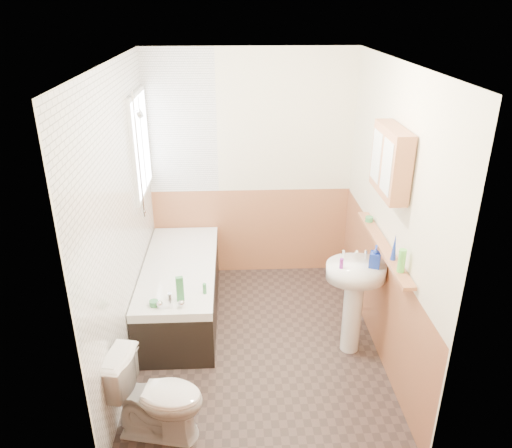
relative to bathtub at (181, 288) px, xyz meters
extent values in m
plane|color=#2F2521|center=(0.73, -0.52, -0.30)|extent=(2.80, 2.80, 0.00)
plane|color=white|center=(0.73, -0.52, 2.20)|extent=(2.80, 2.80, 0.00)
cube|color=#F3EBC8|center=(0.73, 0.89, 0.95)|extent=(2.20, 0.02, 2.50)
cube|color=#F3EBC8|center=(0.73, -1.93, 0.95)|extent=(2.20, 0.02, 2.50)
cube|color=#F3EBC8|center=(-0.38, -0.52, 0.95)|extent=(0.02, 2.80, 2.50)
cube|color=#F3EBC8|center=(1.84, -0.52, 0.95)|extent=(0.02, 2.80, 2.50)
cube|color=#B27049|center=(1.82, -0.52, 0.20)|extent=(0.01, 2.80, 1.00)
cube|color=#B27049|center=(0.73, -1.91, 0.20)|extent=(2.20, 0.01, 1.00)
cube|color=#B27049|center=(0.73, 0.86, 0.20)|extent=(2.20, 0.01, 1.00)
cube|color=white|center=(-0.36, -0.52, 0.95)|extent=(0.01, 2.80, 2.50)
cube|color=white|center=(0.01, 0.86, 1.45)|extent=(0.75, 0.01, 1.50)
cube|color=white|center=(-0.34, 0.43, 1.35)|extent=(0.03, 0.79, 0.99)
cube|color=white|center=(-0.32, 0.43, 1.35)|extent=(0.01, 0.70, 0.90)
cube|color=white|center=(-0.32, 0.43, 1.35)|extent=(0.01, 0.04, 0.90)
cube|color=black|center=(0.00, 0.00, -0.05)|extent=(0.70, 1.70, 0.49)
cube|color=white|center=(0.00, 0.00, 0.23)|extent=(0.70, 1.70, 0.08)
cube|color=white|center=(0.00, 0.00, 0.22)|extent=(0.56, 1.56, 0.04)
cylinder|color=silver|center=(0.00, -0.75, 0.34)|extent=(0.04, 0.04, 0.14)
sphere|color=silver|center=(-0.09, -0.75, 0.31)|extent=(0.06, 0.06, 0.06)
sphere|color=silver|center=(0.09, -0.75, 0.31)|extent=(0.06, 0.06, 0.06)
cylinder|color=silver|center=(-0.32, 0.15, 1.31)|extent=(0.02, 0.02, 1.18)
cylinder|color=silver|center=(-0.32, 0.15, 0.77)|extent=(0.04, 0.04, 0.02)
cylinder|color=silver|center=(-0.32, 0.15, 1.85)|extent=(0.04, 0.04, 0.02)
cylinder|color=silver|center=(-0.27, 0.15, 1.70)|extent=(0.06, 0.08, 0.09)
imported|color=white|center=(-0.03, -1.52, 0.04)|extent=(0.75, 0.51, 0.67)
cylinder|color=white|center=(1.57, -0.63, 0.06)|extent=(0.17, 0.17, 0.71)
ellipsoid|color=white|center=(1.57, -0.63, 0.51)|extent=(0.51, 0.41, 0.14)
cylinder|color=silver|center=(1.47, -0.53, 0.62)|extent=(0.03, 0.03, 0.08)
cylinder|color=silver|center=(1.67, -0.53, 0.62)|extent=(0.03, 0.03, 0.08)
cylinder|color=silver|center=(1.57, -0.55, 0.65)|extent=(0.02, 0.11, 0.09)
cube|color=#B27049|center=(1.77, -0.65, 0.76)|extent=(0.10, 1.36, 0.03)
cube|color=#B27049|center=(1.75, -0.68, 1.49)|extent=(0.14, 0.58, 0.53)
cube|color=silver|center=(1.67, -0.82, 1.49)|extent=(0.01, 0.23, 0.40)
cube|color=silver|center=(1.67, -0.54, 1.49)|extent=(0.01, 0.23, 0.40)
cylinder|color=#59C647|center=(1.77, -1.10, 0.87)|extent=(0.06, 0.06, 0.18)
cone|color=#19339E|center=(1.77, -0.92, 0.88)|extent=(0.06, 0.06, 0.22)
cylinder|color=#388447|center=(1.77, -0.19, 0.80)|extent=(0.09, 0.09, 0.05)
imported|color=#19339E|center=(1.70, -0.69, 0.63)|extent=(0.15, 0.22, 0.09)
cylinder|color=purple|center=(1.42, -0.70, 0.63)|extent=(0.03, 0.03, 0.09)
cube|color=#388447|center=(0.07, -0.64, 0.39)|extent=(0.07, 0.05, 0.23)
cylinder|color=#388447|center=(-0.14, -0.71, 0.30)|extent=(0.09, 0.09, 0.05)
cylinder|color=#388447|center=(0.27, -0.54, 0.32)|extent=(0.04, 0.04, 0.10)
camera|label=1|loc=(0.54, -4.28, 2.62)|focal=35.00mm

